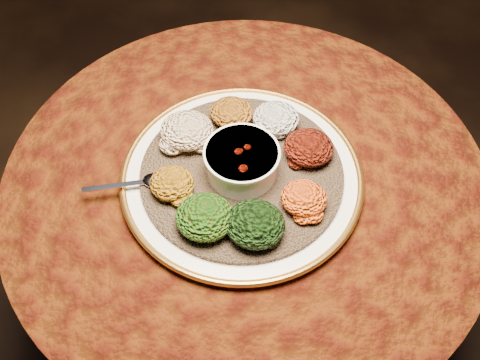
# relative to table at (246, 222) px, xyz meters

# --- Properties ---
(table) EXTENTS (0.96, 0.96, 0.73)m
(table) POSITION_rel_table_xyz_m (0.00, 0.00, 0.00)
(table) COLOR black
(table) RESTS_ON ground
(platter) EXTENTS (0.59, 0.59, 0.02)m
(platter) POSITION_rel_table_xyz_m (-0.01, -0.02, 0.19)
(platter) COLOR white
(platter) RESTS_ON table
(injera) EXTENTS (0.42, 0.42, 0.01)m
(injera) POSITION_rel_table_xyz_m (-0.01, -0.02, 0.20)
(injera) COLOR brown
(injera) RESTS_ON platter
(stew_bowl) EXTENTS (0.14, 0.14, 0.06)m
(stew_bowl) POSITION_rel_table_xyz_m (-0.01, -0.02, 0.24)
(stew_bowl) COLOR white
(stew_bowl) RESTS_ON injera
(spoon) EXTENTS (0.15, 0.07, 0.01)m
(spoon) POSITION_rel_table_xyz_m (-0.17, -0.07, 0.21)
(spoon) COLOR silver
(spoon) RESTS_ON injera
(portion_ayib) EXTENTS (0.09, 0.09, 0.05)m
(portion_ayib) POSITION_rel_table_xyz_m (0.04, 0.11, 0.23)
(portion_ayib) COLOR silver
(portion_ayib) RESTS_ON injera
(portion_kitfo) EXTENTS (0.10, 0.09, 0.05)m
(portion_kitfo) POSITION_rel_table_xyz_m (0.11, 0.05, 0.23)
(portion_kitfo) COLOR black
(portion_kitfo) RESTS_ON injera
(portion_tikil) EXTENTS (0.08, 0.08, 0.04)m
(portion_tikil) POSITION_rel_table_xyz_m (0.12, -0.07, 0.23)
(portion_tikil) COLOR #B1620E
(portion_tikil) RESTS_ON injera
(portion_gomen) EXTENTS (0.11, 0.10, 0.05)m
(portion_gomen) POSITION_rel_table_xyz_m (0.04, -0.14, 0.23)
(portion_gomen) COLOR black
(portion_gomen) RESTS_ON injera
(portion_mixveg) EXTENTS (0.10, 0.10, 0.05)m
(portion_mixveg) POSITION_rel_table_xyz_m (-0.05, -0.14, 0.23)
(portion_mixveg) COLOR #993409
(portion_mixveg) RESTS_ON injera
(portion_kik) EXTENTS (0.08, 0.08, 0.04)m
(portion_kik) POSITION_rel_table_xyz_m (-0.13, -0.08, 0.23)
(portion_kik) COLOR #9C630D
(portion_kik) RESTS_ON injera
(portion_timatim) EXTENTS (0.11, 0.10, 0.05)m
(portion_timatim) POSITION_rel_table_xyz_m (-0.13, 0.05, 0.23)
(portion_timatim) COLOR #730607
(portion_timatim) RESTS_ON injera
(portion_shiro) EXTENTS (0.09, 0.08, 0.04)m
(portion_shiro) POSITION_rel_table_xyz_m (-0.05, 0.11, 0.23)
(portion_shiro) COLOR #945111
(portion_shiro) RESTS_ON injera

